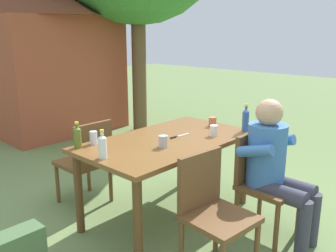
{
  "coord_description": "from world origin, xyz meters",
  "views": [
    {
      "loc": [
        -2.29,
        -2.12,
        1.7
      ],
      "look_at": [
        0.0,
        0.0,
        0.89
      ],
      "focal_mm": 38.77,
      "sensor_mm": 36.0,
      "label": 1
    }
  ],
  "objects": [
    {
      "name": "bottle_clear",
      "position": [
        -0.71,
        0.01,
        0.86
      ],
      "size": [
        0.06,
        0.06,
        0.23
      ],
      "color": "white",
      "rests_on": "dining_table"
    },
    {
      "name": "bottle_blue",
      "position": [
        0.7,
        -0.37,
        0.88
      ],
      "size": [
        0.06,
        0.06,
        0.27
      ],
      "color": "#2D56A3",
      "rests_on": "dining_table"
    },
    {
      "name": "chair_far_left",
      "position": [
        -0.36,
        0.75,
        0.49
      ],
      "size": [
        0.44,
        0.44,
        0.87
      ],
      "color": "brown",
      "rests_on": "ground_plane"
    },
    {
      "name": "cup_steel",
      "position": [
        -0.2,
        -0.13,
        0.82
      ],
      "size": [
        0.08,
        0.08,
        0.1
      ],
      "primitive_type": "cylinder",
      "color": "#B2B7BC",
      "rests_on": "dining_table"
    },
    {
      "name": "dining_table",
      "position": [
        0.0,
        0.0,
        0.67
      ],
      "size": [
        1.6,
        0.9,
        0.77
      ],
      "color": "brown",
      "rests_on": "ground_plane"
    },
    {
      "name": "cup_white",
      "position": [
        0.36,
        -0.24,
        0.82
      ],
      "size": [
        0.07,
        0.07,
        0.1
      ],
      "primitive_type": "cylinder",
      "color": "white",
      "rests_on": "dining_table"
    },
    {
      "name": "brick_kiosk",
      "position": [
        0.99,
        3.65,
        1.31
      ],
      "size": [
        2.36,
        1.79,
        2.5
      ],
      "color": "#9E472D",
      "rests_on": "ground_plane"
    },
    {
      "name": "ground_plane",
      "position": [
        0.0,
        0.0,
        0.0
      ],
      "size": [
        24.0,
        24.0,
        0.0
      ],
      "primitive_type": "plane",
      "color": "#6B844C"
    },
    {
      "name": "chair_near_right",
      "position": [
        0.36,
        -0.75,
        0.49
      ],
      "size": [
        0.46,
        0.46,
        0.87
      ],
      "color": "brown",
      "rests_on": "ground_plane"
    },
    {
      "name": "table_knife",
      "position": [
        0.12,
        -0.02,
        0.77
      ],
      "size": [
        0.24,
        0.03,
        0.01
      ],
      "color": "silver",
      "rests_on": "dining_table"
    },
    {
      "name": "bottle_olive",
      "position": [
        -0.7,
        0.37,
        0.86
      ],
      "size": [
        0.06,
        0.06,
        0.22
      ],
      "color": "#566623",
      "rests_on": "dining_table"
    },
    {
      "name": "person_in_white_shirt",
      "position": [
        0.36,
        -0.86,
        0.66
      ],
      "size": [
        0.47,
        0.62,
        1.18
      ],
      "color": "#3D70B2",
      "rests_on": "ground_plane"
    },
    {
      "name": "chair_near_left",
      "position": [
        -0.35,
        -0.75,
        0.49
      ],
      "size": [
        0.48,
        0.48,
        0.87
      ],
      "color": "brown",
      "rests_on": "ground_plane"
    },
    {
      "name": "cup_glass",
      "position": [
        -0.54,
        0.37,
        0.82
      ],
      "size": [
        0.06,
        0.06,
        0.11
      ],
      "primitive_type": "cylinder",
      "color": "silver",
      "rests_on": "dining_table"
    },
    {
      "name": "cup_terracotta",
      "position": [
        0.64,
        -0.02,
        0.81
      ],
      "size": [
        0.08,
        0.08,
        0.09
      ],
      "primitive_type": "cylinder",
      "color": "#BC6B47",
      "rests_on": "dining_table"
    }
  ]
}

